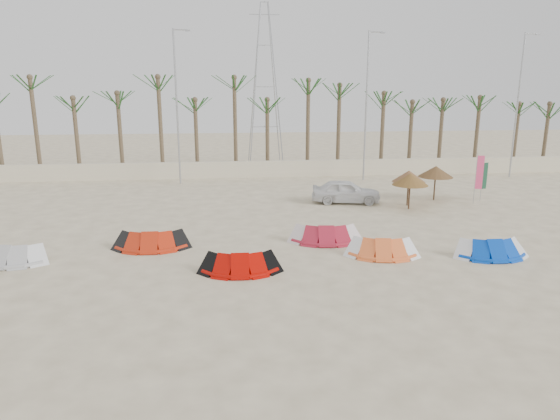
{
  "coord_description": "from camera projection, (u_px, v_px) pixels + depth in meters",
  "views": [
    {
      "loc": [
        -2.47,
        -17.25,
        7.2
      ],
      "look_at": [
        0.0,
        6.0,
        1.3
      ],
      "focal_mm": 32.0,
      "sensor_mm": 36.0,
      "label": 1
    }
  ],
  "objects": [
    {
      "name": "lamp_b",
      "position": [
        177.0,
        105.0,
        35.91
      ],
      "size": [
        1.25,
        0.14,
        11.0
      ],
      "color": "#A5A8AD",
      "rests_on": "ground"
    },
    {
      "name": "ground",
      "position": [
        297.0,
        283.0,
        18.65
      ],
      "size": [
        120.0,
        120.0,
        0.0
      ],
      "primitive_type": "plane",
      "color": "beige",
      "rests_on": "ground"
    },
    {
      "name": "kite_red_mid",
      "position": [
        240.0,
        260.0,
        19.83
      ],
      "size": [
        3.2,
        1.6,
        0.9
      ],
      "color": "#A90700",
      "rests_on": "ground"
    },
    {
      "name": "flag_green",
      "position": [
        485.0,
        177.0,
        31.42
      ],
      "size": [
        0.44,
        0.17,
        2.57
      ],
      "color": "#A5A8AD",
      "rests_on": "ground"
    },
    {
      "name": "kite_red_left",
      "position": [
        152.0,
        238.0,
        22.68
      ],
      "size": [
        3.34,
        1.57,
        0.9
      ],
      "color": "red",
      "rests_on": "ground"
    },
    {
      "name": "pylon",
      "position": [
        265.0,
        165.0,
        45.75
      ],
      "size": [
        3.0,
        3.0,
        14.0
      ],
      "primitive_type": null,
      "color": "#A5A8AD",
      "rests_on": "ground"
    },
    {
      "name": "kite_orange",
      "position": [
        380.0,
        245.0,
        21.64
      ],
      "size": [
        3.26,
        2.0,
        0.9
      ],
      "color": "orange",
      "rests_on": "ground"
    },
    {
      "name": "car",
      "position": [
        346.0,
        191.0,
        31.1
      ],
      "size": [
        4.48,
        2.42,
        1.45
      ],
      "primitive_type": "imported",
      "rotation": [
        0.0,
        0.0,
        1.4
      ],
      "color": "silver",
      "rests_on": "ground"
    },
    {
      "name": "parasol_right",
      "position": [
        436.0,
        172.0,
        31.55
      ],
      "size": [
        2.19,
        2.19,
        2.2
      ],
      "color": "#4C331E",
      "rests_on": "ground"
    },
    {
      "name": "boundary_wall",
      "position": [
        259.0,
        169.0,
        39.7
      ],
      "size": [
        60.0,
        0.3,
        1.3
      ],
      "primitive_type": "cube",
      "color": "beige",
      "rests_on": "ground"
    },
    {
      "name": "kite_grey",
      "position": [
        10.0,
        251.0,
        20.84
      ],
      "size": [
        3.47,
        2.01,
        0.9
      ],
      "color": "#A6A6A6",
      "rests_on": "ground"
    },
    {
      "name": "parasol_left",
      "position": [
        409.0,
        176.0,
        30.16
      ],
      "size": [
        2.02,
        2.02,
        2.16
      ],
      "color": "#4C331E",
      "rests_on": "ground"
    },
    {
      "name": "lamp_d",
      "position": [
        518.0,
        104.0,
        38.58
      ],
      "size": [
        1.25,
        0.14,
        11.0
      ],
      "color": "#A5A8AD",
      "rests_on": "ground"
    },
    {
      "name": "kite_red_right",
      "position": [
        324.0,
        232.0,
        23.63
      ],
      "size": [
        3.45,
        1.8,
        0.9
      ],
      "color": "#A71C30",
      "rests_on": "ground"
    },
    {
      "name": "flag_pink",
      "position": [
        479.0,
        174.0,
        30.6
      ],
      "size": [
        0.45,
        0.11,
        3.17
      ],
      "color": "#A5A8AD",
      "rests_on": "ground"
    },
    {
      "name": "palm_line",
      "position": [
        265.0,
        94.0,
        39.8
      ],
      "size": [
        52.0,
        4.0,
        7.7
      ],
      "color": "brown",
      "rests_on": "ground"
    },
    {
      "name": "kite_blue",
      "position": [
        488.0,
        246.0,
        21.55
      ],
      "size": [
        3.14,
        1.6,
        0.9
      ],
      "color": "#053CBB",
      "rests_on": "ground"
    },
    {
      "name": "parasol_mid",
      "position": [
        410.0,
        179.0,
        29.24
      ],
      "size": [
        2.13,
        2.13,
        2.15
      ],
      "color": "#4C331E",
      "rests_on": "ground"
    },
    {
      "name": "lamp_c",
      "position": [
        367.0,
        104.0,
        37.35
      ],
      "size": [
        1.25,
        0.14,
        11.0
      ],
      "color": "#A5A8AD",
      "rests_on": "ground"
    }
  ]
}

